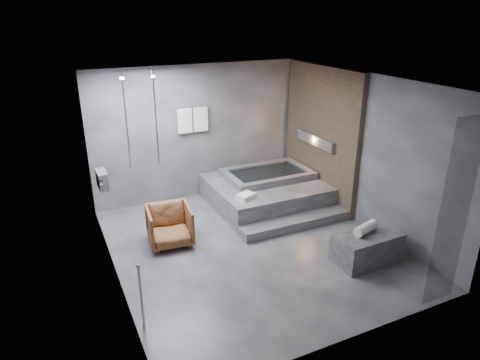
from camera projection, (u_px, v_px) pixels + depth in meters
room at (267, 143)px, 7.08m from camera, size 5.00×5.04×2.82m
tub_deck at (265, 192)px, 8.91m from camera, size 2.20×2.00×0.50m
tub_step at (295, 223)px, 7.98m from camera, size 2.20×0.36×0.18m
concrete_bench at (367, 247)px, 6.87m from camera, size 1.08×0.61×0.48m
driftwood_chair at (170, 226)px, 7.34m from camera, size 0.81×0.82×0.68m
rolled_towel at (366, 228)px, 6.79m from camera, size 0.48×0.28×0.16m
deck_towel at (246, 196)px, 8.01m from camera, size 0.40×0.35×0.09m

